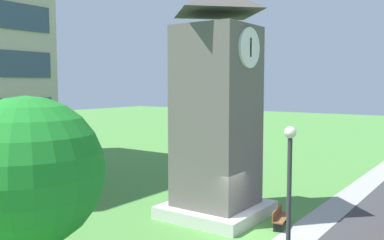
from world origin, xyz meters
name	(u,v)px	position (x,y,z in m)	size (l,w,h in m)	color
ground_plane	(249,234)	(0.00, 0.00, 0.00)	(160.00, 160.00, 0.00)	#4C893D
clock_tower	(217,116)	(1.43, 2.60, 5.08)	(4.66, 4.66, 11.29)	#605B56
park_bench	(280,217)	(1.66, -0.76, 0.46)	(1.86, 0.81, 0.88)	brown
street_lamp	(289,193)	(-4.53, -3.69, 3.38)	(0.36, 0.36, 5.39)	#333338
tree_streetside	(28,172)	(-8.69, 3.22, 3.88)	(4.79, 4.79, 6.28)	#513823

